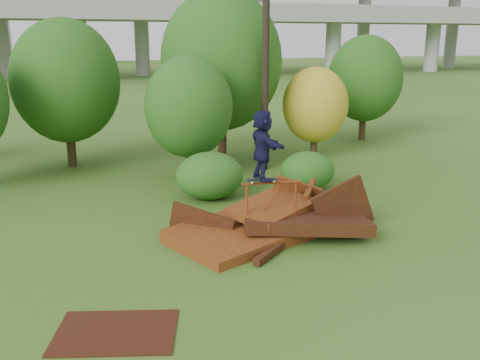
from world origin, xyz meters
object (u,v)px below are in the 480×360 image
object	(u,v)px
utility_pole	(266,26)
flat_plate	(116,332)
skater	(263,145)
scrap_pile	(271,224)

from	to	relation	value
utility_pole	flat_plate	bearing A→B (deg)	-125.46
skater	scrap_pile	bearing A→B (deg)	-56.40
skater	flat_plate	bearing A→B (deg)	128.07
scrap_pile	skater	distance (m)	2.29
skater	utility_pole	size ratio (longest dim) A/B	0.16
flat_plate	utility_pole	bearing A→B (deg)	54.54
scrap_pile	utility_pole	distance (m)	9.26
skater	utility_pole	world-z (taller)	utility_pole
flat_plate	utility_pole	xyz separation A→B (m)	(7.53, 10.57, 5.61)
scrap_pile	skater	size ratio (longest dim) A/B	3.30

